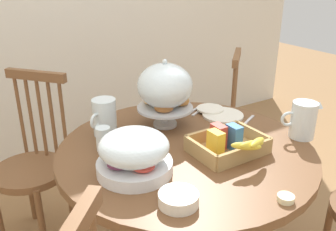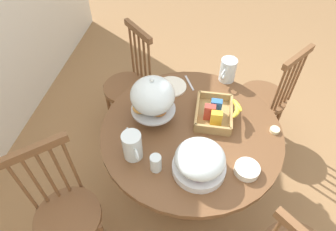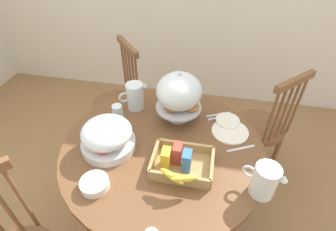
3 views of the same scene
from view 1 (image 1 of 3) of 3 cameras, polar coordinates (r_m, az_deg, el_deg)
name	(u,v)px [view 1 (image 1 of 3)]	position (r m, az deg, el deg)	size (l,w,h in m)	color
dining_table	(185,189)	(1.77, 2.64, -11.29)	(1.15, 1.15, 0.74)	brown
windsor_chair_facing_door	(212,127)	(2.56, 6.82, -1.74)	(0.47, 0.47, 0.97)	brown
windsor_chair_far_side	(33,169)	(2.18, -20.24, -7.76)	(0.47, 0.47, 0.97)	brown
pastry_stand_with_dome	(165,88)	(1.80, -0.47, 4.26)	(0.28, 0.28, 0.34)	silver
fruit_platter_covered	(134,153)	(1.43, -5.27, -5.87)	(0.30, 0.30, 0.18)	silver
orange_juice_pitcher	(303,121)	(1.83, 20.20, -0.87)	(0.19, 0.12, 0.18)	silver
milk_pitcher	(105,119)	(1.77, -9.81, -0.51)	(0.18, 0.12, 0.18)	silver
cereal_basket	(229,144)	(1.61, 9.41, -4.38)	(0.32, 0.30, 0.12)	tan
china_plate_large	(223,115)	(2.00, 8.51, 0.05)	(0.22, 0.22, 0.01)	white
china_plate_small	(210,109)	(2.05, 6.57, 1.05)	(0.15, 0.15, 0.01)	white
cereal_bowl	(178,199)	(1.28, 1.64, -12.83)	(0.14, 0.14, 0.04)	white
drinking_glass	(103,139)	(1.63, -9.99, -3.61)	(0.06, 0.06, 0.11)	silver
butter_dish	(286,198)	(1.37, 17.80, -12.13)	(0.06, 0.06, 0.02)	beige
table_knife	(200,111)	(2.05, 4.92, 0.76)	(0.17, 0.01, 0.01)	silver
dinner_fork	(195,110)	(2.06, 4.18, 0.93)	(0.17, 0.01, 0.01)	silver
soup_spoon	(248,121)	(1.95, 12.27, -0.85)	(0.17, 0.01, 0.01)	silver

